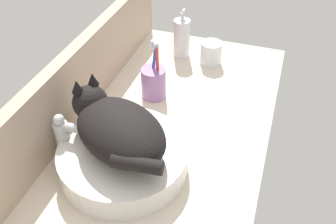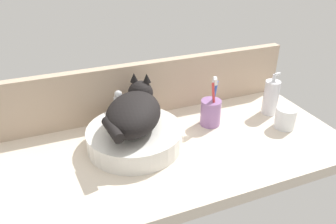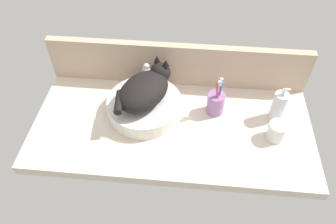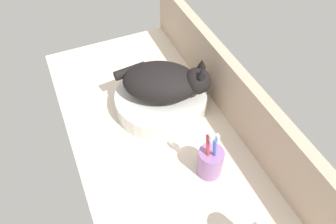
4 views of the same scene
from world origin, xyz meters
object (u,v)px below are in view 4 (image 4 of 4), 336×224
toothbrush_cup (210,162)px  sink_basin (161,101)px  cat (165,81)px  faucet (198,79)px

toothbrush_cup → sink_basin: bearing=-174.1°
sink_basin → cat: cat is taller
sink_basin → toothbrush_cup: bearing=5.9°
sink_basin → faucet: 14.95cm
sink_basin → toothbrush_cup: toothbrush_cup is taller
sink_basin → faucet: faucet is taller
sink_basin → cat: bearing=64.7°
cat → faucet: bearing=96.6°
faucet → toothbrush_cup: toothbrush_cup is taller
faucet → toothbrush_cup: (30.68, -11.33, -2.17)cm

